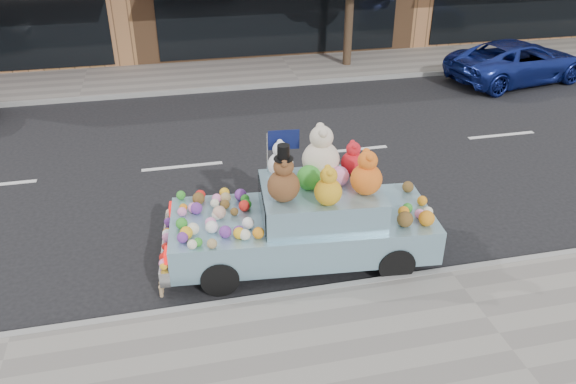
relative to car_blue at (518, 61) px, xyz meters
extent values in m
plane|color=black|center=(-6.82, -3.87, -0.64)|extent=(120.00, 120.00, 0.00)
cube|color=gray|center=(-6.82, -10.37, -0.58)|extent=(60.00, 3.00, 0.12)
cube|color=gray|center=(-6.82, 2.63, -0.58)|extent=(60.00, 3.00, 0.12)
cube|color=gray|center=(-6.82, -8.87, -0.58)|extent=(60.00, 0.12, 0.13)
cube|color=gray|center=(-6.82, 1.13, -0.58)|extent=(60.00, 0.12, 0.13)
cube|color=black|center=(-6.82, 4.11, 0.76)|extent=(8.50, 0.06, 2.40)
cube|color=black|center=(3.18, 4.11, 0.76)|extent=(8.50, 0.06, 2.40)
cylinder|color=#38281C|center=(-4.82, 2.63, 0.96)|extent=(0.28, 0.28, 3.20)
imported|color=navy|center=(0.00, 0.00, 0.00)|extent=(4.94, 2.95, 1.29)
cylinder|color=black|center=(-7.71, -8.75, -0.34)|extent=(0.62, 0.26, 0.60)
cylinder|color=black|center=(-7.57, -7.19, -0.34)|extent=(0.62, 0.26, 0.60)
cylinder|color=black|center=(-10.50, -8.48, -0.34)|extent=(0.62, 0.26, 0.60)
cylinder|color=black|center=(-10.35, -6.93, -0.34)|extent=(0.62, 0.26, 0.60)
cube|color=#81ACC0|center=(-9.03, -7.84, -0.09)|extent=(4.44, 2.10, 0.60)
cube|color=#81ACC0|center=(-8.73, -7.87, 0.46)|extent=(2.03, 1.67, 0.50)
cube|color=silver|center=(-11.24, -7.63, -0.24)|extent=(0.33, 1.79, 0.26)
cube|color=red|center=(-11.26, -8.31, 0.08)|extent=(0.09, 0.28, 0.16)
cube|color=red|center=(-11.13, -6.96, 0.08)|extent=(0.09, 0.28, 0.16)
cube|color=black|center=(-9.68, -7.78, 0.46)|extent=(0.16, 1.30, 0.40)
sphere|color=brown|center=(-9.41, -8.15, 0.96)|extent=(0.50, 0.50, 0.50)
sphere|color=brown|center=(-9.41, -8.15, 1.28)|extent=(0.31, 0.31, 0.31)
sphere|color=brown|center=(-9.41, -8.26, 1.38)|extent=(0.12, 0.12, 0.12)
sphere|color=brown|center=(-9.41, -8.04, 1.38)|extent=(0.12, 0.12, 0.12)
cylinder|color=black|center=(-9.41, -8.15, 1.41)|extent=(0.30, 0.30, 0.02)
cylinder|color=black|center=(-9.41, -8.15, 1.52)|extent=(0.19, 0.19, 0.22)
sphere|color=beige|center=(-8.65, -7.52, 1.02)|extent=(0.62, 0.62, 0.62)
sphere|color=beige|center=(-8.65, -7.52, 1.42)|extent=(0.38, 0.38, 0.38)
sphere|color=beige|center=(-8.65, -7.66, 1.54)|extent=(0.15, 0.15, 0.15)
sphere|color=beige|center=(-8.65, -7.39, 1.54)|extent=(0.15, 0.15, 0.15)
sphere|color=orange|center=(-8.12, -8.22, 0.96)|extent=(0.50, 0.50, 0.50)
sphere|color=orange|center=(-8.12, -8.22, 1.28)|extent=(0.31, 0.31, 0.31)
sphere|color=orange|center=(-8.12, -8.33, 1.38)|extent=(0.12, 0.12, 0.12)
sphere|color=orange|center=(-8.12, -8.12, 1.38)|extent=(0.12, 0.12, 0.12)
sphere|color=red|center=(-8.10, -7.52, 0.90)|extent=(0.39, 0.39, 0.39)
sphere|color=red|center=(-8.10, -7.52, 1.16)|extent=(0.24, 0.24, 0.24)
sphere|color=red|center=(-8.10, -7.61, 1.23)|extent=(0.09, 0.09, 0.09)
sphere|color=red|center=(-8.10, -7.44, 1.23)|extent=(0.09, 0.09, 0.09)
sphere|color=white|center=(-9.29, -7.36, 0.92)|extent=(0.43, 0.43, 0.43)
sphere|color=white|center=(-9.29, -7.36, 1.20)|extent=(0.27, 0.27, 0.27)
sphere|color=white|center=(-9.29, -7.45, 1.28)|extent=(0.10, 0.10, 0.10)
sphere|color=white|center=(-9.29, -7.27, 1.28)|extent=(0.10, 0.10, 0.10)
sphere|color=orange|center=(-8.79, -8.41, 0.92)|extent=(0.43, 0.43, 0.43)
sphere|color=orange|center=(-8.79, -8.41, 1.19)|extent=(0.26, 0.26, 0.26)
sphere|color=orange|center=(-8.79, -8.51, 1.28)|extent=(0.10, 0.10, 0.10)
sphere|color=orange|center=(-8.79, -8.32, 1.28)|extent=(0.10, 0.10, 0.10)
sphere|color=#2D8A25|center=(-8.93, -7.85, 0.89)|extent=(0.40, 0.40, 0.40)
sphere|color=pink|center=(-8.43, -7.84, 0.86)|extent=(0.32, 0.32, 0.32)
sphere|color=red|center=(-10.62, -6.96, 0.30)|extent=(0.18, 0.18, 0.18)
sphere|color=#2D8A25|center=(-9.89, -7.24, 0.28)|extent=(0.15, 0.15, 0.15)
sphere|color=beige|center=(-10.82, -8.03, 0.30)|extent=(0.19, 0.19, 0.19)
sphere|color=beige|center=(-10.06, -8.35, 0.30)|extent=(0.18, 0.18, 0.18)
sphere|color=#2D8A25|center=(-10.78, -8.37, 0.28)|extent=(0.14, 0.14, 0.14)
sphere|color=#632B86|center=(-10.72, -7.41, 0.31)|extent=(0.20, 0.20, 0.20)
sphere|color=#937D51|center=(-10.58, -8.47, 0.29)|extent=(0.16, 0.16, 0.16)
sphere|color=#2D8A25|center=(-10.94, -6.88, 0.29)|extent=(0.16, 0.16, 0.16)
sphere|color=orange|center=(-10.14, -8.29, 0.30)|extent=(0.19, 0.19, 0.19)
sphere|color=brown|center=(-10.12, -7.61, 0.28)|extent=(0.14, 0.14, 0.14)
sphere|color=white|center=(-9.97, -8.04, 0.30)|extent=(0.19, 0.19, 0.19)
sphere|color=brown|center=(-10.24, -7.36, 0.29)|extent=(0.16, 0.16, 0.16)
sphere|color=beige|center=(-10.41, -7.67, 0.29)|extent=(0.17, 0.17, 0.17)
sphere|color=pink|center=(-10.96, -7.43, 0.28)|extent=(0.15, 0.15, 0.15)
sphere|color=pink|center=(-10.36, -7.13, 0.29)|extent=(0.17, 0.17, 0.17)
sphere|color=beige|center=(-10.87, -8.42, 0.28)|extent=(0.15, 0.15, 0.15)
sphere|color=#937D51|center=(-10.21, -7.16, 0.30)|extent=(0.19, 0.19, 0.19)
sphere|color=#632B86|center=(-9.95, -7.14, 0.31)|extent=(0.21, 0.21, 0.21)
sphere|color=#2D8A25|center=(-10.98, -7.82, 0.30)|extent=(0.19, 0.19, 0.19)
sphere|color=pink|center=(-10.77, -7.36, 0.29)|extent=(0.17, 0.17, 0.17)
sphere|color=brown|center=(-10.66, -7.11, 0.31)|extent=(0.21, 0.21, 0.21)
sphere|color=#632B86|center=(-10.14, -8.23, 0.29)|extent=(0.17, 0.17, 0.17)
sphere|color=red|center=(-9.94, -7.50, 0.30)|extent=(0.19, 0.19, 0.19)
sphere|color=orange|center=(-9.86, -8.35, 0.30)|extent=(0.18, 0.18, 0.18)
sphere|color=#632B86|center=(-11.00, -8.21, 0.29)|extent=(0.17, 0.17, 0.17)
sphere|color=#632B86|center=(-10.35, -8.22, 0.30)|extent=(0.20, 0.20, 0.20)
sphere|color=beige|center=(-10.41, -7.28, 0.28)|extent=(0.15, 0.15, 0.15)
sphere|color=white|center=(-10.53, -8.04, 0.31)|extent=(0.20, 0.20, 0.20)
sphere|color=pink|center=(-10.52, -7.97, 0.29)|extent=(0.16, 0.16, 0.16)
sphere|color=pink|center=(-10.54, -7.89, 0.30)|extent=(0.18, 0.18, 0.18)
sphere|color=#2D8A25|center=(-9.90, -7.46, 0.30)|extent=(0.18, 0.18, 0.18)
sphere|color=orange|center=(-10.93, -8.12, 0.31)|extent=(0.20, 0.20, 0.20)
sphere|color=orange|center=(-10.20, -6.96, 0.29)|extent=(0.17, 0.17, 0.17)
sphere|color=orange|center=(-10.93, -7.29, 0.28)|extent=(0.14, 0.14, 0.14)
sphere|color=#D8A88C|center=(-10.37, -7.66, 0.33)|extent=(0.22, 0.22, 0.22)
sphere|color=red|center=(-11.27, -7.89, -0.05)|extent=(0.13, 0.13, 0.13)
sphere|color=orange|center=(-11.32, -8.40, -0.05)|extent=(0.13, 0.13, 0.13)
sphere|color=beige|center=(-11.17, -6.84, -0.05)|extent=(0.13, 0.13, 0.13)
sphere|color=#632B86|center=(-11.20, -7.16, -0.04)|extent=(0.14, 0.14, 0.14)
sphere|color=pink|center=(-11.31, -8.36, -0.04)|extent=(0.15, 0.15, 0.15)
sphere|color=red|center=(-11.30, -8.21, -0.03)|extent=(0.16, 0.16, 0.16)
sphere|color=orange|center=(-11.23, -7.50, -0.04)|extent=(0.15, 0.15, 0.15)
sphere|color=pink|center=(-11.24, -7.64, -0.04)|extent=(0.15, 0.15, 0.15)
sphere|color=white|center=(-11.24, -7.55, -0.03)|extent=(0.16, 0.16, 0.16)
sphere|color=red|center=(-11.24, -7.56, -0.05)|extent=(0.13, 0.13, 0.13)
sphere|color=brown|center=(-7.54, -8.54, 0.34)|extent=(0.26, 0.26, 0.26)
sphere|color=beige|center=(-7.05, -8.34, 0.29)|extent=(0.17, 0.17, 0.17)
sphere|color=orange|center=(-6.99, -7.99, 0.29)|extent=(0.17, 0.17, 0.17)
sphere|color=brown|center=(-7.04, -7.50, 0.31)|extent=(0.20, 0.20, 0.20)
sphere|color=pink|center=(-7.21, -8.36, 0.29)|extent=(0.16, 0.16, 0.16)
sphere|color=#2D8A25|center=(-7.32, -8.15, 0.29)|extent=(0.17, 0.17, 0.17)
sphere|color=orange|center=(-7.19, -8.59, 0.33)|extent=(0.25, 0.25, 0.25)
sphere|color=orange|center=(-7.44, -8.26, 0.30)|extent=(0.19, 0.19, 0.19)
cylinder|color=#997A54|center=(-11.40, -8.47, -0.48)|extent=(0.06, 0.06, 0.17)
sphere|color=#997A54|center=(-11.40, -8.47, -0.38)|extent=(0.07, 0.07, 0.07)
cylinder|color=#997A54|center=(-11.39, -8.37, -0.48)|extent=(0.06, 0.06, 0.17)
sphere|color=#997A54|center=(-11.39, -8.37, -0.38)|extent=(0.07, 0.07, 0.07)
cylinder|color=#997A54|center=(-11.38, -8.27, -0.48)|extent=(0.06, 0.06, 0.17)
sphere|color=#997A54|center=(-11.38, -8.27, -0.38)|extent=(0.07, 0.07, 0.07)
cylinder|color=#997A54|center=(-11.37, -8.17, -0.48)|extent=(0.06, 0.06, 0.17)
sphere|color=#997A54|center=(-11.37, -8.17, -0.38)|extent=(0.07, 0.07, 0.07)
cylinder|color=#997A54|center=(-11.37, -8.07, -0.48)|extent=(0.06, 0.06, 0.17)
sphere|color=#997A54|center=(-11.37, -8.07, -0.38)|extent=(0.07, 0.07, 0.07)
cylinder|color=#997A54|center=(-11.36, -7.97, -0.48)|extent=(0.06, 0.06, 0.17)
sphere|color=#997A54|center=(-11.36, -7.97, -0.38)|extent=(0.07, 0.07, 0.07)
cylinder|color=#997A54|center=(-11.35, -7.87, -0.48)|extent=(0.06, 0.06, 0.17)
sphere|color=#997A54|center=(-11.35, -7.87, -0.38)|extent=(0.07, 0.07, 0.07)
cylinder|color=#997A54|center=(-11.34, -7.77, -0.48)|extent=(0.06, 0.06, 0.17)
sphere|color=#997A54|center=(-11.34, -7.77, -0.38)|extent=(0.07, 0.07, 0.07)
cylinder|color=#997A54|center=(-11.33, -7.67, -0.48)|extent=(0.06, 0.06, 0.17)
sphere|color=#997A54|center=(-11.33, -7.67, -0.38)|extent=(0.07, 0.07, 0.07)
cylinder|color=#997A54|center=(-11.32, -7.57, -0.48)|extent=(0.06, 0.06, 0.17)
sphere|color=#997A54|center=(-11.32, -7.57, -0.38)|extent=(0.07, 0.07, 0.07)
cylinder|color=#997A54|center=(-11.31, -7.47, -0.48)|extent=(0.06, 0.06, 0.17)
sphere|color=#997A54|center=(-11.31, -7.47, -0.38)|extent=(0.07, 0.07, 0.07)
cylinder|color=#997A54|center=(-11.30, -7.37, -0.48)|extent=(0.06, 0.06, 0.17)
sphere|color=#997A54|center=(-11.30, -7.37, -0.38)|extent=(0.07, 0.07, 0.07)
cylinder|color=#997A54|center=(-11.29, -7.27, -0.48)|extent=(0.06, 0.06, 0.17)
sphere|color=#997A54|center=(-11.29, -7.27, -0.38)|extent=(0.07, 0.07, 0.07)
cylinder|color=#997A54|center=(-11.28, -7.17, -0.48)|extent=(0.06, 0.06, 0.17)
sphere|color=#997A54|center=(-11.28, -7.17, -0.38)|extent=(0.07, 0.07, 0.07)
cylinder|color=#997A54|center=(-11.27, -7.07, -0.48)|extent=(0.06, 0.06, 0.17)
sphere|color=#997A54|center=(-11.27, -7.07, -0.38)|extent=(0.07, 0.07, 0.07)
cylinder|color=#997A54|center=(-11.26, -6.97, -0.48)|extent=(0.06, 0.06, 0.17)
sphere|color=#997A54|center=(-11.26, -6.97, -0.38)|extent=(0.07, 0.07, 0.07)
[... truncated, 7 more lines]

